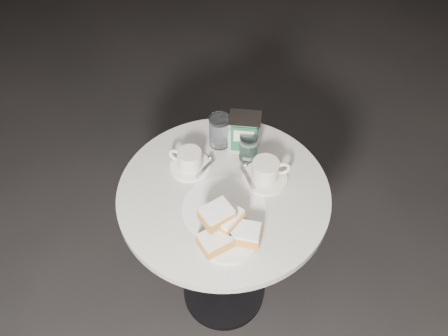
% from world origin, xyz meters
% --- Properties ---
extents(ground, '(7.00, 7.00, 0.00)m').
position_xyz_m(ground, '(0.00, 0.00, 0.00)').
color(ground, black).
rests_on(ground, ground).
extents(cafe_table, '(0.70, 0.70, 0.74)m').
position_xyz_m(cafe_table, '(0.00, 0.00, 0.55)').
color(cafe_table, black).
rests_on(cafe_table, ground).
extents(sugar_spill, '(0.34, 0.34, 0.00)m').
position_xyz_m(sugar_spill, '(0.01, -0.07, 0.75)').
color(sugar_spill, white).
rests_on(sugar_spill, cafe_table).
extents(beignet_plate, '(0.23, 0.23, 0.12)m').
position_xyz_m(beignet_plate, '(0.02, -0.18, 0.79)').
color(beignet_plate, silver).
rests_on(beignet_plate, cafe_table).
extents(coffee_cup_left, '(0.17, 0.17, 0.07)m').
position_xyz_m(coffee_cup_left, '(-0.12, 0.09, 0.78)').
color(coffee_cup_left, white).
rests_on(coffee_cup_left, cafe_table).
extents(coffee_cup_right, '(0.17, 0.17, 0.08)m').
position_xyz_m(coffee_cup_right, '(0.14, 0.06, 0.78)').
color(coffee_cup_right, silver).
rests_on(coffee_cup_right, cafe_table).
extents(water_glass_left, '(0.10, 0.10, 0.12)m').
position_xyz_m(water_glass_left, '(-0.03, 0.21, 0.80)').
color(water_glass_left, white).
rests_on(water_glass_left, cafe_table).
extents(water_glass_right, '(0.07, 0.07, 0.10)m').
position_xyz_m(water_glass_right, '(0.08, 0.15, 0.79)').
color(water_glass_right, silver).
rests_on(water_glass_right, cafe_table).
extents(napkin_dispenser, '(0.11, 0.10, 0.13)m').
position_xyz_m(napkin_dispenser, '(0.06, 0.21, 0.81)').
color(napkin_dispenser, white).
rests_on(napkin_dispenser, cafe_table).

